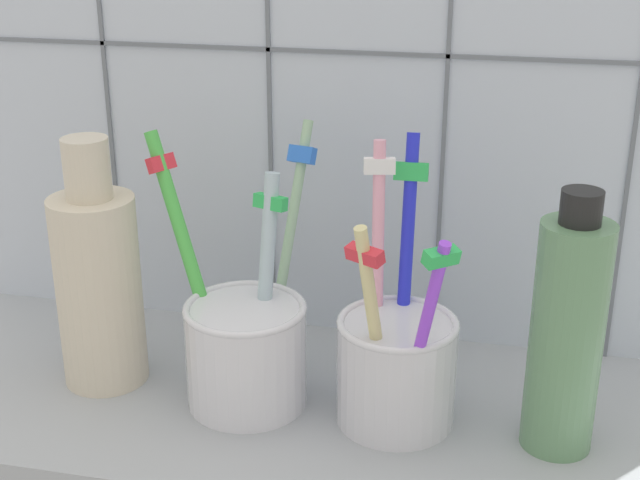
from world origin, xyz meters
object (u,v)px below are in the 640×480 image
toothbrush_cup_left (246,344)px  soap_bottle (567,334)px  toothbrush_cup_right (396,361)px  ceramic_vase (95,285)px

toothbrush_cup_left → soap_bottle: 20.72cm
toothbrush_cup_right → soap_bottle: bearing=-3.5°
toothbrush_cup_right → soap_bottle: size_ratio=1.07×
toothbrush_cup_left → ceramic_vase: toothbrush_cup_left is taller
toothbrush_cup_right → ceramic_vase: bearing=179.1°
toothbrush_cup_left → ceramic_vase: size_ratio=1.01×
toothbrush_cup_left → soap_bottle: size_ratio=1.06×
toothbrush_cup_left → toothbrush_cup_right: size_ratio=0.99×
toothbrush_cup_left → ceramic_vase: bearing=179.0°
toothbrush_cup_right → ceramic_vase: (-20.76, 0.34, 3.15)cm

